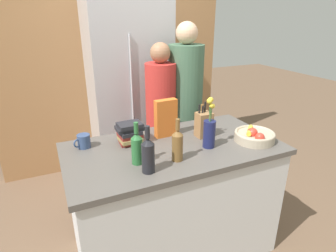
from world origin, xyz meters
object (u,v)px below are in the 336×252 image
at_px(flower_vase, 209,131).
at_px(fruit_bowl, 254,136).
at_px(knife_block, 204,124).
at_px(bottle_oil, 177,144).
at_px(bottle_wine, 137,148).
at_px(refrigerator, 130,92).
at_px(bottle_vinegar, 148,154).
at_px(person_at_sink, 161,115).
at_px(book_stack, 130,133).
at_px(bottle_water, 202,119).
at_px(person_in_blue, 185,102).
at_px(cereal_box, 166,118).
at_px(coffee_mug, 84,141).

bearing_deg(flower_vase, fruit_bowl, -8.83).
height_order(knife_block, bottle_oil, bottle_oil).
bearing_deg(bottle_wine, refrigerator, 74.76).
relative_size(bottle_vinegar, person_at_sink, 0.19).
xyz_separation_m(book_stack, bottle_oil, (0.20, -0.38, 0.03)).
distance_m(fruit_bowl, bottle_wine, 0.91).
height_order(bottle_water, person_in_blue, person_in_blue).
relative_size(bottle_water, person_at_sink, 0.13).
distance_m(knife_block, cereal_box, 0.30).
relative_size(bottle_wine, bottle_water, 1.36).
distance_m(bottle_vinegar, bottle_water, 0.81).
height_order(bottle_vinegar, bottle_water, bottle_vinegar).
xyz_separation_m(book_stack, bottle_water, (0.63, 0.04, 0.00)).
height_order(coffee_mug, bottle_water, bottle_water).
height_order(fruit_bowl, book_stack, book_stack).
relative_size(bottle_wine, person_in_blue, 0.16).
bearing_deg(cereal_box, bottle_vinegar, -124.98).
distance_m(knife_block, bottle_water, 0.18).
distance_m(bottle_vinegar, person_in_blue, 1.27).
xyz_separation_m(fruit_bowl, cereal_box, (-0.57, 0.36, 0.10)).
distance_m(bottle_oil, bottle_vinegar, 0.23).
distance_m(fruit_bowl, bottle_vinegar, 0.89).
relative_size(coffee_mug, bottle_water, 0.60).
xyz_separation_m(refrigerator, bottle_wine, (-0.40, -1.49, 0.05)).
distance_m(refrigerator, coffee_mug, 1.30).
xyz_separation_m(coffee_mug, bottle_water, (0.96, -0.02, 0.03)).
bearing_deg(refrigerator, person_in_blue, -56.98).
height_order(fruit_bowl, knife_block, knife_block).
xyz_separation_m(bottle_vinegar, person_at_sink, (0.50, 0.99, -0.15)).
relative_size(fruit_bowl, cereal_box, 1.01).
bearing_deg(person_at_sink, bottle_water, -59.66).
relative_size(bottle_oil, bottle_vinegar, 0.96).
distance_m(coffee_mug, bottle_wine, 0.47).
height_order(book_stack, bottle_wine, bottle_wine).
bearing_deg(bottle_vinegar, bottle_water, 36.25).
distance_m(book_stack, bottle_wine, 0.31).
bearing_deg(fruit_bowl, bottle_wine, 177.44).
height_order(refrigerator, fruit_bowl, refrigerator).
distance_m(fruit_bowl, cereal_box, 0.68).
bearing_deg(person_at_sink, bottle_vinegar, -103.24).
bearing_deg(person_in_blue, cereal_box, -133.98).
height_order(knife_block, cereal_box, cereal_box).
height_order(bottle_wine, bottle_water, bottle_wine).
bearing_deg(flower_vase, bottle_oil, -164.11).
relative_size(cereal_box, coffee_mug, 2.39).
distance_m(fruit_bowl, bottle_water, 0.45).
distance_m(person_at_sink, person_in_blue, 0.29).
xyz_separation_m(refrigerator, person_at_sink, (0.12, -0.62, -0.09)).
bearing_deg(bottle_vinegar, person_at_sink, 63.17).
height_order(bottle_oil, person_at_sink, person_at_sink).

